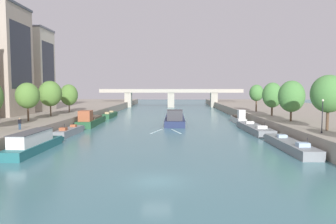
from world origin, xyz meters
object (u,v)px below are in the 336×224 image
(moored_boat_left_far, at_px, (91,120))
(tree_left_past_mid, at_px, (69,95))
(moored_boat_left_end, at_px, (33,143))
(moored_boat_left_gap_after, at_px, (70,131))
(moored_boat_right_lone, at_px, (289,145))
(tree_right_by_lamp, at_px, (328,94))
(tree_left_end_of_row, at_px, (50,94))
(person_on_quay, at_px, (20,123))
(moored_boat_right_downstream, at_px, (238,119))
(tree_right_third, at_px, (272,95))
(lamppost_right_bank, at_px, (322,115))
(moored_boat_right_gap_after, at_px, (254,128))
(tree_right_end_of_row, at_px, (291,96))
(barge_midriver, at_px, (175,119))
(tree_right_nearest, at_px, (256,93))
(tree_left_midway, at_px, (28,96))
(bridge_far, at_px, (171,96))
(moored_boat_left_upstream, at_px, (110,115))

(moored_boat_left_far, xyz_separation_m, tree_left_past_mid, (-7.23, 7.27, 5.36))
(moored_boat_left_end, xyz_separation_m, moored_boat_left_gap_after, (-0.28, 14.17, -0.49))
(moored_boat_right_lone, relative_size, tree_right_by_lamp, 1.94)
(tree_left_end_of_row, distance_m, person_on_quay, 21.82)
(moored_boat_right_downstream, distance_m, tree_left_past_mid, 40.60)
(moored_boat_left_gap_after, distance_m, moored_boat_right_downstream, 38.00)
(moored_boat_left_gap_after, bearing_deg, moored_boat_right_downstream, 30.40)
(tree_left_past_mid, relative_size, tree_right_third, 0.97)
(tree_left_end_of_row, bearing_deg, person_on_quay, -78.61)
(moored_boat_left_end, distance_m, lamppost_right_bank, 36.53)
(moored_boat_right_gap_after, relative_size, tree_right_end_of_row, 2.33)
(moored_boat_right_downstream, distance_m, lamppost_right_bank, 32.55)
(moored_boat_left_end, distance_m, moored_boat_left_gap_after, 14.18)
(tree_right_third, bearing_deg, tree_right_end_of_row, -90.75)
(moored_boat_right_downstream, relative_size, lamppost_right_bank, 2.44)
(moored_boat_right_gap_after, relative_size, tree_left_end_of_row, 2.26)
(tree_left_end_of_row, relative_size, lamppost_right_bank, 1.68)
(barge_midriver, bearing_deg, tree_right_by_lamp, -54.19)
(moored_boat_right_lone, distance_m, tree_left_end_of_row, 46.88)
(moored_boat_right_gap_after, height_order, person_on_quay, person_on_quay)
(moored_boat_right_gap_after, bearing_deg, moored_boat_right_downstream, 89.43)
(moored_boat_left_far, xyz_separation_m, lamppost_right_bank, (36.78, -26.99, 3.58))
(barge_midriver, relative_size, lamppost_right_bank, 5.01)
(moored_boat_left_far, bearing_deg, moored_boat_left_gap_after, -89.33)
(tree_right_nearest, bearing_deg, tree_left_midway, -152.35)
(barge_midriver, distance_m, moored_boat_right_gap_after, 19.96)
(moored_boat_right_downstream, xyz_separation_m, tree_left_end_of_row, (-40.35, -8.53, 5.93))
(tree_right_third, bearing_deg, person_on_quay, -151.37)
(tree_right_by_lamp, distance_m, tree_right_nearest, 34.42)
(moored_boat_left_far, height_order, tree_right_by_lamp, tree_right_by_lamp)
(moored_boat_right_downstream, relative_size, person_on_quay, 6.43)
(lamppost_right_bank, bearing_deg, tree_left_past_mid, 142.10)
(moored_boat_right_gap_after, distance_m, tree_right_by_lamp, 17.32)
(tree_left_midway, height_order, tree_right_nearest, tree_left_midway)
(barge_midriver, bearing_deg, tree_right_nearest, 16.50)
(moored_boat_right_downstream, relative_size, bridge_far, 0.17)
(moored_boat_left_gap_after, bearing_deg, lamppost_right_bank, -19.38)
(tree_right_by_lamp, bearing_deg, tree_left_midway, 166.92)
(moored_boat_left_gap_after, height_order, tree_right_nearest, tree_right_nearest)
(tree_right_third, relative_size, lamppost_right_bank, 1.61)
(tree_left_past_mid, height_order, bridge_far, tree_left_past_mid)
(lamppost_right_bank, bearing_deg, person_on_quay, 176.42)
(moored_boat_right_lone, relative_size, bridge_far, 0.24)
(moored_boat_left_end, xyz_separation_m, tree_left_midway, (-7.56, 14.53, 5.60))
(tree_right_end_of_row, bearing_deg, tree_right_by_lamp, -87.79)
(moored_boat_right_gap_after, xyz_separation_m, tree_left_past_mid, (-40.03, 16.78, 5.80))
(moored_boat_left_upstream, relative_size, bridge_far, 0.21)
(moored_boat_left_far, relative_size, moored_boat_left_upstream, 1.29)
(tree_left_past_mid, xyz_separation_m, person_on_quay, (4.07, -31.76, -3.21))
(bridge_far, bearing_deg, tree_right_end_of_row, -74.40)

